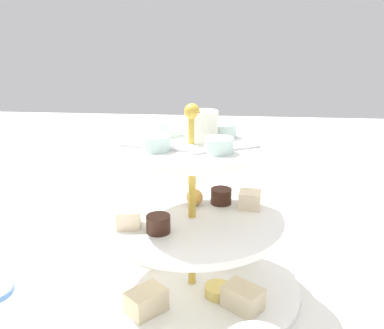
# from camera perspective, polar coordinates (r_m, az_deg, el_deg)

# --- Properties ---
(ground_plane) EXTENTS (2.40, 2.40, 0.00)m
(ground_plane) POSITION_cam_1_polar(r_m,az_deg,el_deg) (0.65, -0.00, -15.81)
(ground_plane) COLOR silver
(tiered_serving_stand) EXTENTS (0.30, 0.30, 0.26)m
(tiered_serving_stand) POSITION_cam_1_polar(r_m,az_deg,el_deg) (0.60, 0.06, -9.09)
(tiered_serving_stand) COLOR white
(tiered_serving_stand) RESTS_ON ground_plane
(water_glass_tall_right) EXTENTS (0.07, 0.07, 0.13)m
(water_glass_tall_right) POSITION_cam_1_polar(r_m,az_deg,el_deg) (0.84, 0.61, -2.43)
(water_glass_tall_right) COLOR silver
(water_glass_tall_right) RESTS_ON ground_plane
(butter_knife_right) EXTENTS (0.08, 0.16, 0.00)m
(butter_knife_right) POSITION_cam_1_polar(r_m,az_deg,el_deg) (0.81, -18.93, -9.18)
(butter_knife_right) COLOR silver
(butter_knife_right) RESTS_ON ground_plane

